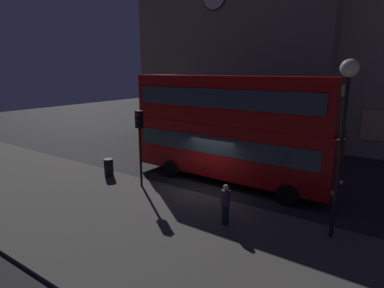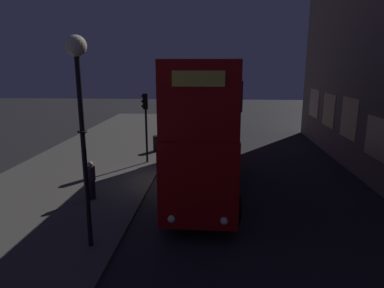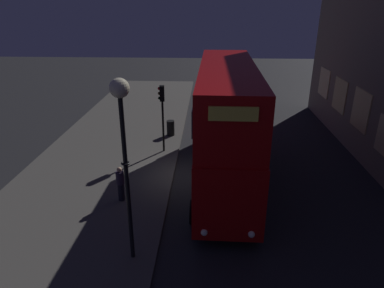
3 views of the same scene
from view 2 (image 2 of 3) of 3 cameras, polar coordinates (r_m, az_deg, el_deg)
ground_plane at (r=16.29m, az=-3.66°, el=-6.41°), size 80.00×80.00×0.00m
sidewalk_slab at (r=17.52m, az=-19.33°, el=-5.52°), size 44.00×7.84×0.12m
double_decker_bus at (r=15.08m, az=2.38°, el=4.21°), size 10.93×2.95×5.62m
traffic_light_near_kerb at (r=18.65m, az=-7.86°, el=5.17°), size 0.34×0.38×3.85m
street_lamp at (r=9.79m, az=-18.51°, el=8.76°), size 0.57×0.57×6.12m
pedestrian at (r=14.29m, az=-16.64°, el=-5.84°), size 0.35×0.35×1.59m
litter_bin at (r=21.53m, az=-5.92°, el=0.11°), size 0.51×0.51×0.98m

